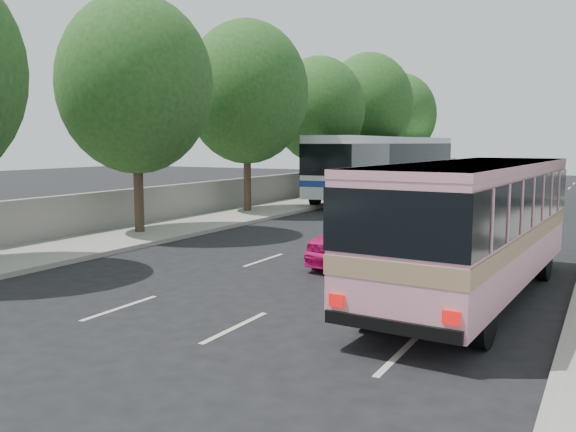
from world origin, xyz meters
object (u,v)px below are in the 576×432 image
Objects in this scene: pink_bus at (475,215)px; pink_taxi at (370,234)px; tour_coach_front at (360,162)px; white_pickup at (397,197)px; tour_coach_rear at (405,159)px.

pink_taxi is (-3.50, 2.83, -1.06)m from pink_bus.
tour_coach_front is at bearing 116.15° from pink_taxi.
tour_coach_front is (-7.30, 17.80, 1.48)m from pink_taxi.
white_pickup is at bearing 117.55° from pink_bus.
tour_coach_front is at bearing -88.11° from tour_coach_rear.
white_pickup is 0.47× the size of tour_coach_rear.
tour_coach_rear is (-10.58, 28.67, 0.42)m from pink_bus.
tour_coach_rear is at bearing 82.91° from tour_coach_front.
pink_bus is at bearing -67.88° from tour_coach_front.
tour_coach_rear is at bearing 109.17° from pink_taxi.
pink_taxi is 12.13m from white_pickup.
pink_bus is 23.28m from tour_coach_front.
pink_taxi is at bearing -78.99° from white_pickup.
white_pickup is 0.47× the size of tour_coach_front.
tour_coach_rear is (-7.08, 25.84, 1.48)m from pink_taxi.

